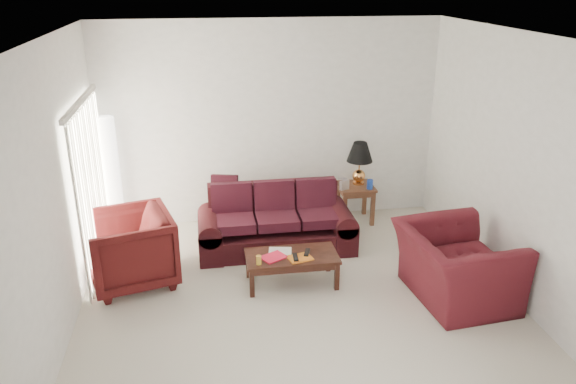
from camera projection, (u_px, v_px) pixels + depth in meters
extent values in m
plane|color=beige|center=(299.00, 302.00, 6.53)|extent=(5.00, 5.00, 0.00)
cube|color=silver|center=(91.00, 188.00, 6.98)|extent=(0.10, 2.00, 2.16)
cube|color=black|center=(225.00, 188.00, 8.10)|extent=(0.42, 0.27, 0.40)
cube|color=silver|center=(344.00, 185.00, 8.29)|extent=(0.15, 0.10, 0.14)
cylinder|color=#183A9C|center=(370.00, 184.00, 8.32)|extent=(0.12, 0.12, 0.14)
cube|color=#B6B6BA|center=(341.00, 178.00, 8.55)|extent=(0.16, 0.18, 0.05)
imported|color=#400E0E|center=(130.00, 249.00, 6.79)|extent=(1.22, 1.20, 0.91)
imported|color=#471017|center=(456.00, 266.00, 6.48)|extent=(1.25, 1.40, 0.84)
cube|color=red|center=(273.00, 257.00, 6.72)|extent=(0.35, 0.33, 0.02)
cube|color=silver|center=(280.00, 251.00, 6.86)|extent=(0.31, 0.25, 0.02)
cube|color=#CA6517|center=(300.00, 258.00, 6.70)|extent=(0.32, 0.27, 0.02)
cube|color=black|center=(295.00, 257.00, 6.68)|extent=(0.06, 0.18, 0.02)
cube|color=black|center=(307.00, 252.00, 6.79)|extent=(0.11, 0.19, 0.02)
cylinder|color=gold|center=(259.00, 260.00, 6.56)|extent=(0.07, 0.07, 0.11)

